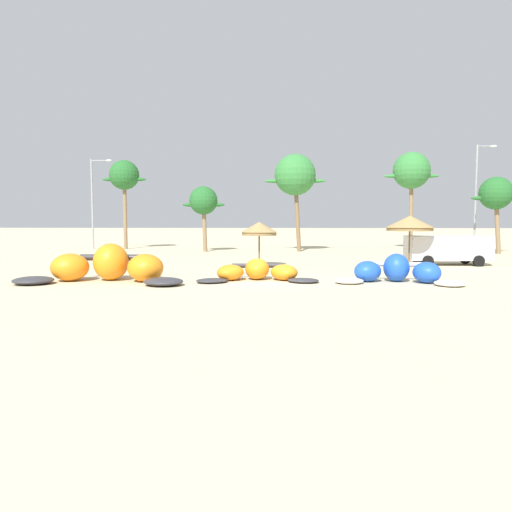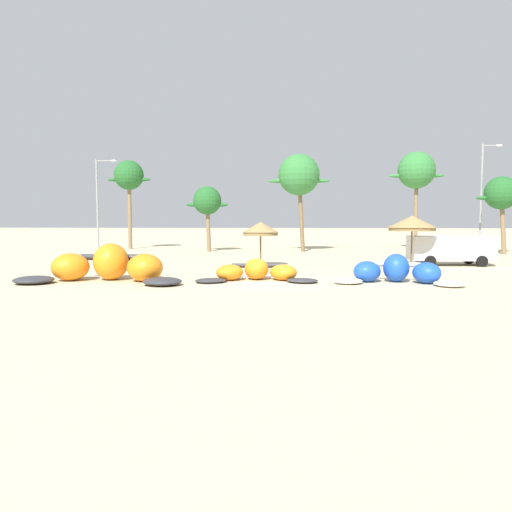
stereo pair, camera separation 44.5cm
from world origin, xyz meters
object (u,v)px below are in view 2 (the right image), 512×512
object	(u,v)px
beach_umbrella_near_van	(261,229)
parked_van	(449,248)
kite_left_of_center	(396,272)
lamppost_west_center	(483,192)
person_near_kites	(108,258)
palm_left	(207,202)
palm_left_of_gap	(299,176)
palm_center_right	(501,194)
kite_left	(256,272)
kite_far_left	(108,267)
palm_center_left	(416,171)
beach_umbrella_middle	(412,223)
palm_leftmost	(129,177)
lamppost_west	(99,199)

from	to	relation	value
beach_umbrella_near_van	parked_van	xyz separation A→B (m)	(11.71, 1.45, -1.22)
kite_left_of_center	lamppost_west_center	size ratio (longest dim) A/B	0.63
kite_left_of_center	person_near_kites	world-z (taller)	person_near_kites
palm_left	palm_left_of_gap	xyz separation A→B (m)	(8.11, 0.55, 2.29)
palm_center_right	lamppost_west_center	distance (m)	2.38
kite_left	palm_center_right	size ratio (longest dim) A/B	0.93
kite_far_left	palm_left	bearing A→B (deg)	86.55
beach_umbrella_near_van	palm_center_left	xyz separation A→B (m)	(13.62, 17.10, 5.04)
beach_umbrella_near_van	parked_van	bearing A→B (deg)	7.03
beach_umbrella_middle	kite_left	bearing A→B (deg)	-141.31
kite_left_of_center	palm_leftmost	bearing A→B (deg)	130.39
beach_umbrella_middle	palm_center_left	bearing A→B (deg)	75.09
parked_van	person_near_kites	world-z (taller)	parked_van
parked_van	palm_center_left	distance (m)	16.97
person_near_kites	beach_umbrella_middle	bearing A→B (deg)	16.23
kite_far_left	kite_left_of_center	xyz separation A→B (m)	(13.38, 0.29, -0.17)
palm_center_right	palm_leftmost	bearing A→B (deg)	171.57
kite_far_left	palm_center_left	size ratio (longest dim) A/B	0.89
kite_left_of_center	beach_umbrella_middle	size ratio (longest dim) A/B	1.89
person_near_kites	kite_far_left	bearing A→B (deg)	-69.38
palm_center_right	lamppost_west_center	world-z (taller)	lamppost_west_center
kite_left_of_center	palm_left	xyz separation A→B (m)	(-12.13, 20.52, 3.94)
palm_left	palm_left_of_gap	world-z (taller)	palm_left_of_gap
kite_left_of_center	person_near_kites	distance (m)	14.75
kite_left	lamppost_west	distance (m)	28.90
beach_umbrella_middle	person_near_kites	xyz separation A→B (m)	(-17.06, -4.97, -1.83)
beach_umbrella_near_van	lamppost_west	distance (m)	23.41
palm_left_of_gap	lamppost_west_center	distance (m)	16.01
kite_left	lamppost_west_center	bearing A→B (deg)	48.58
palm_left_of_gap	palm_center_left	xyz separation A→B (m)	(11.02, 3.25, 0.62)
kite_far_left	person_near_kites	xyz separation A→B (m)	(-1.12, 2.98, 0.15)
beach_umbrella_middle	palm_center_right	world-z (taller)	palm_center_right
beach_umbrella_middle	palm_center_left	xyz separation A→B (m)	(4.44, 16.67, 4.70)
palm_center_left	lamppost_west	distance (m)	30.28
palm_leftmost	palm_center_left	world-z (taller)	palm_center_left
lamppost_west_center	palm_leftmost	bearing A→B (deg)	175.43
palm_center_left	lamppost_west	world-z (taller)	palm_center_left
kite_left	palm_center_left	distance (m)	28.25
kite_left	palm_left	distance (m)	21.25
kite_left	palm_leftmost	xyz separation A→B (m)	(-13.84, 23.38, 6.57)
kite_far_left	kite_left_of_center	bearing A→B (deg)	1.23
parked_van	palm_center_right	distance (m)	13.28
kite_left_of_center	palm_left	size ratio (longest dim) A/B	1.01
kite_left	beach_umbrella_near_van	world-z (taller)	beach_umbrella_near_van
kite_left	lamppost_west_center	world-z (taller)	lamppost_west_center
kite_left	parked_van	size ratio (longest dim) A/B	1.16
palm_center_right	kite_left_of_center	bearing A→B (deg)	-123.43
person_near_kites	palm_center_left	size ratio (longest dim) A/B	0.18
person_near_kites	beach_umbrella_near_van	bearing A→B (deg)	29.89
beach_umbrella_middle	palm_leftmost	bearing A→B (deg)	144.68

